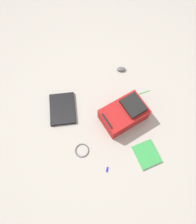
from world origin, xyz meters
TOP-DOWN VIEW (x-y plane):
  - ground_plane at (0.00, 0.00)m, footprint 4.16×4.16m
  - backpack at (-0.07, -0.26)m, footprint 0.41×0.50m
  - laptop at (0.16, 0.33)m, footprint 0.38×0.29m
  - book_red at (-0.49, -0.38)m, footprint 0.27×0.25m
  - computer_mouse at (0.49, -0.39)m, footprint 0.08×0.11m
  - cable_coil at (-0.32, 0.22)m, footprint 0.14×0.14m
  - pen_black at (0.16, -0.55)m, footprint 0.03×0.15m
  - usb_stick at (-0.55, 0.02)m, footprint 0.05×0.04m

SIDE VIEW (x-z plane):
  - ground_plane at x=0.00m, z-range 0.00..0.00m
  - usb_stick at x=-0.55m, z-range 0.00..0.01m
  - pen_black at x=0.16m, z-range 0.00..0.01m
  - cable_coil at x=-0.32m, z-range 0.00..0.01m
  - book_red at x=-0.49m, z-range 0.00..0.02m
  - laptop at x=0.16m, z-range 0.00..0.03m
  - computer_mouse at x=0.49m, z-range 0.00..0.04m
  - backpack at x=-0.07m, z-range -0.01..0.19m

